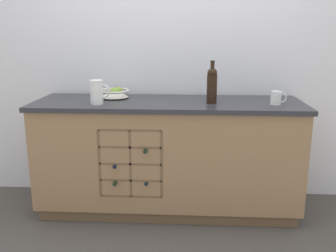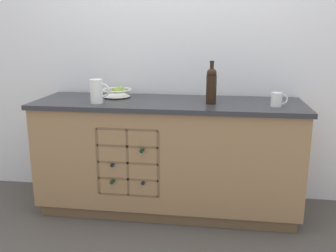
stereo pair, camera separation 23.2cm
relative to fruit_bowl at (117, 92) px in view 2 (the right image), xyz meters
name	(u,v)px [view 2 (the right image)]	position (x,y,z in m)	size (l,w,h in m)	color
ground_plane	(168,208)	(0.44, -0.12, -0.93)	(14.00, 14.00, 0.00)	#4C4742
back_wall	(174,47)	(0.44, 0.25, 0.35)	(4.40, 0.06, 2.55)	white
kitchen_island	(168,156)	(0.43, -0.12, -0.48)	(2.04, 0.66, 0.89)	brown
fruit_bowl	(117,92)	(0.00, 0.00, 0.00)	(0.24, 0.24, 0.08)	silver
white_pitcher	(97,91)	(-0.07, -0.27, 0.05)	(0.15, 0.10, 0.18)	white
ceramic_mug	(277,99)	(1.23, -0.21, 0.01)	(0.12, 0.08, 0.10)	white
standing_wine_bottle	(211,85)	(0.76, -0.17, 0.10)	(0.08, 0.08, 0.31)	black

